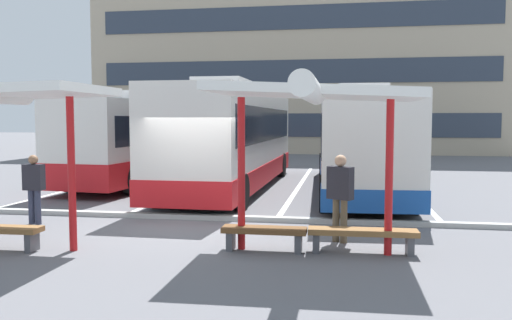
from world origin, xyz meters
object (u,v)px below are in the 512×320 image
coach_bus_0 (150,141)px  waiting_passenger_0 (340,191)px  waiting_shelter_1 (313,97)px  bench_2 (363,235)px  waiting_passenger_1 (34,184)px  coach_bus_1 (233,139)px  coach_bus_2 (357,143)px  bench_1 (264,233)px

coach_bus_0 → waiting_passenger_0: coach_bus_0 is taller
waiting_shelter_1 → bench_2: waiting_shelter_1 is taller
bench_2 → waiting_passenger_1: size_ratio=1.22×
coach_bus_1 → coach_bus_2: (4.31, 0.29, -0.11)m
coach_bus_2 → bench_2: coach_bus_2 is taller
coach_bus_2 → bench_2: size_ratio=6.18×
waiting_passenger_1 → bench_1: bearing=-16.1°
waiting_shelter_1 → waiting_passenger_0: size_ratio=2.40×
waiting_passenger_1 → coach_bus_1: bearing=64.8°
coach_bus_0 → waiting_passenger_0: size_ratio=6.14×
bench_1 → waiting_passenger_0: (1.38, 0.96, 0.69)m
coach_bus_0 → coach_bus_1: 4.07m
bench_1 → waiting_passenger_1: (-5.68, 1.64, 0.60)m
coach_bus_2 → waiting_passenger_1: 10.51m
coach_bus_0 → coach_bus_2: coach_bus_2 is taller
coach_bus_1 → coach_bus_2: 4.32m
coach_bus_0 → waiting_passenger_0: bearing=-51.4°
coach_bus_0 → waiting_shelter_1: coach_bus_0 is taller
coach_bus_2 → waiting_shelter_1: size_ratio=2.93×
bench_1 → waiting_passenger_0: size_ratio=0.90×
waiting_passenger_0 → coach_bus_1: bearing=116.4°
bench_1 → bench_2: size_ratio=0.79×
coach_bus_1 → waiting_passenger_1: size_ratio=7.31×
bench_2 → waiting_passenger_0: size_ratio=1.14×
coach_bus_0 → bench_1: bearing=-59.4°
coach_bus_2 → waiting_passenger_0: 7.97m
waiting_passenger_0 → waiting_passenger_1: bearing=174.5°
coach_bus_2 → waiting_passenger_0: size_ratio=7.03×
bench_2 → bench_1: bearing=-176.0°
coach_bus_1 → waiting_passenger_1: (-3.27, -6.96, -0.82)m
bench_2 → waiting_passenger_0: (-0.42, 0.83, 0.68)m
coach_bus_0 → bench_2: 12.95m
waiting_shelter_1 → waiting_passenger_1: size_ratio=2.58×
coach_bus_2 → waiting_passenger_0: coach_bus_2 is taller
waiting_passenger_1 → coach_bus_0: bearing=92.7°
waiting_passenger_1 → bench_2: bearing=-11.4°
bench_1 → waiting_passenger_0: bearing=34.8°
coach_bus_1 → bench_2: (4.21, -8.47, -1.42)m
waiting_shelter_1 → bench_1: 2.68m
waiting_shelter_1 → waiting_passenger_1: waiting_shelter_1 is taller
coach_bus_0 → waiting_passenger_1: coach_bus_0 is taller
coach_bus_2 → waiting_shelter_1: coach_bus_2 is taller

